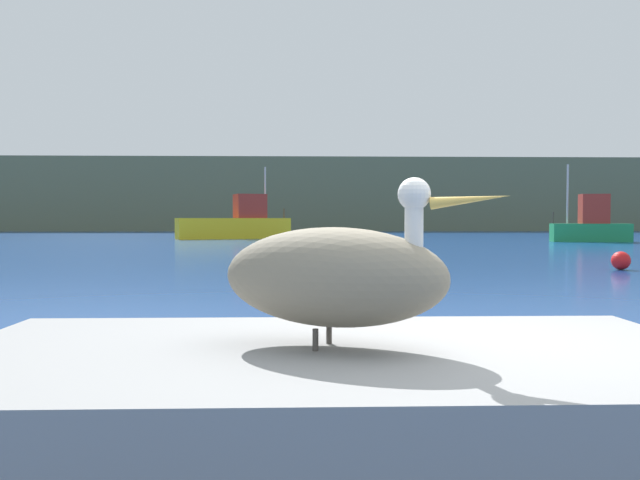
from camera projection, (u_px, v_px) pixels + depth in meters
ground_plane at (518, 470)px, 3.47m from camera, size 260.00×260.00×0.00m
hillside_backdrop at (310, 196)px, 77.61m from camera, size 140.00×14.89×8.39m
pier_dock at (333, 419)px, 3.21m from camera, size 3.90×2.01×0.74m
pelican at (335, 275)px, 3.18m from camera, size 1.46×0.97×0.86m
fishing_boat_green at (591, 225)px, 38.27m from camera, size 4.71×1.96×4.73m
fishing_boat_yellow at (237, 224)px, 44.35m from camera, size 8.16×4.69×5.12m
mooring_buoy at (621, 261)px, 17.17m from camera, size 0.51×0.51×0.51m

